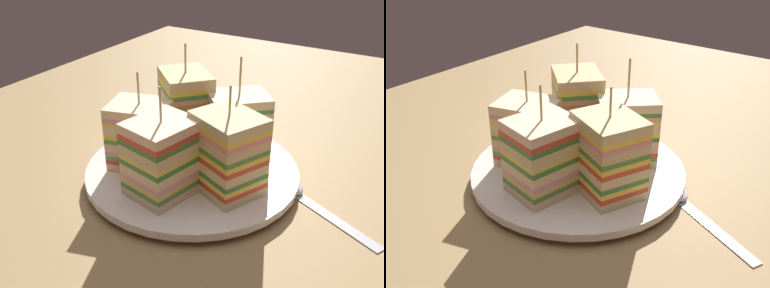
# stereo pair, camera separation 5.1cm
# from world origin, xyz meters

# --- Properties ---
(ground_plane) EXTENTS (1.21, 0.88, 0.02)m
(ground_plane) POSITION_xyz_m (0.00, 0.00, -0.01)
(ground_plane) COLOR #9E7E4F
(plate) EXTENTS (0.25, 0.25, 0.02)m
(plate) POSITION_xyz_m (0.00, 0.00, 0.01)
(plate) COLOR white
(plate) RESTS_ON ground_plane
(sandwich_wedge_0) EXTENTS (0.07, 0.08, 0.11)m
(sandwich_wedge_0) POSITION_xyz_m (0.02, -0.05, 0.05)
(sandwich_wedge_0) COLOR #E8BE8E
(sandwich_wedge_0) RESTS_ON plate
(sandwich_wedge_1) EXTENTS (0.08, 0.07, 0.12)m
(sandwich_wedge_1) POSITION_xyz_m (0.06, 0.00, 0.06)
(sandwich_wedge_1) COLOR beige
(sandwich_wedge_1) RESTS_ON plate
(sandwich_wedge_2) EXTENTS (0.08, 0.08, 0.12)m
(sandwich_wedge_2) POSITION_xyz_m (0.02, 0.05, 0.06)
(sandwich_wedge_2) COLOR beige
(sandwich_wedge_2) RESTS_ON plate
(sandwich_wedge_3) EXTENTS (0.08, 0.08, 0.12)m
(sandwich_wedge_3) POSITION_xyz_m (-0.05, 0.03, 0.06)
(sandwich_wedge_3) COLOR beige
(sandwich_wedge_3) RESTS_ON plate
(sandwich_wedge_4) EXTENTS (0.08, 0.09, 0.13)m
(sandwich_wedge_4) POSITION_xyz_m (-0.05, -0.04, 0.06)
(sandwich_wedge_4) COLOR beige
(sandwich_wedge_4) RESTS_ON plate
(chip_pile) EXTENTS (0.06, 0.07, 0.02)m
(chip_pile) POSITION_xyz_m (0.00, 0.01, 0.02)
(chip_pile) COLOR #DECC6B
(chip_pile) RESTS_ON plate
(spoon) EXTENTS (0.08, 0.13, 0.01)m
(spoon) POSITION_xyz_m (-0.03, 0.12, 0.00)
(spoon) COLOR silver
(spoon) RESTS_ON ground_plane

